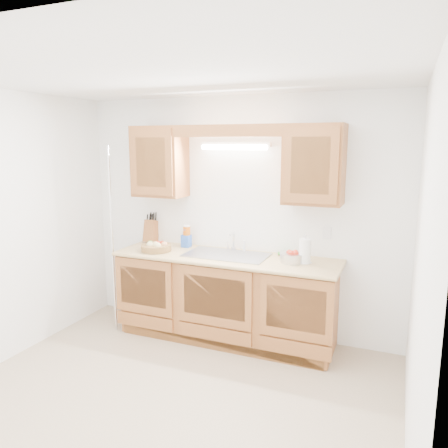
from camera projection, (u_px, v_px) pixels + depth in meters
The scene contains 17 objects.
room at pixel (166, 248), 3.28m from camera, with size 3.52×3.50×2.50m.
base_cabinets at pixel (226, 298), 4.52m from camera, with size 2.20×0.60×0.86m, color #A86031.
countertop at pixel (226, 258), 4.42m from camera, with size 2.30×0.63×0.04m, color tan.
upper_cabinet_left at pixel (160, 162), 4.70m from camera, with size 0.55×0.33×0.75m, color #A86031.
upper_cabinet_right at pixel (314, 165), 4.07m from camera, with size 0.55×0.33×0.75m, color #A86031.
valance at pixel (226, 131), 4.20m from camera, with size 2.20×0.05×0.12m, color #A86031.
fluorescent_fixture at pixel (234, 146), 4.43m from camera, with size 0.76×0.08×0.08m.
sink at pixel (227, 262), 4.45m from camera, with size 0.84×0.46×0.36m.
wire_shelf_pole at pixel (112, 241), 4.62m from camera, with size 0.03×0.03×2.00m, color silver.
outlet_plate at pixel (327, 233), 4.29m from camera, with size 0.08×0.01×0.12m, color white.
fruit_basket at pixel (156, 247), 4.61m from camera, with size 0.35×0.35×0.10m.
knife_block at pixel (151, 231), 5.01m from camera, with size 0.14×0.22×0.36m.
orange_canister at pixel (187, 236), 4.77m from camera, with size 0.10×0.10×0.24m.
soap_bottle at pixel (186, 238), 4.76m from camera, with size 0.09×0.09×0.20m, color blue.
sponge at pixel (284, 254), 4.44m from camera, with size 0.14×0.11×0.03m.
paper_towel at pixel (305, 251), 4.11m from camera, with size 0.14×0.14×0.29m.
apple_bowl at pixel (292, 257), 4.16m from camera, with size 0.28×0.28×0.12m.
Camera 1 is at (1.62, -2.78, 2.02)m, focal length 35.00 mm.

